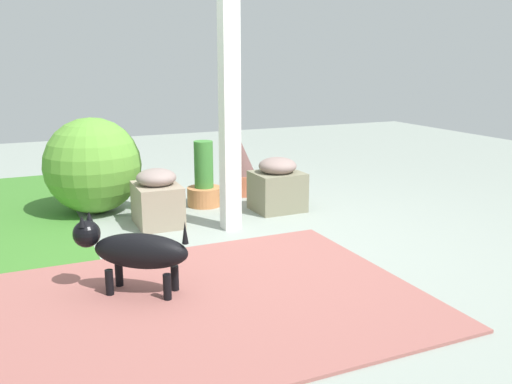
% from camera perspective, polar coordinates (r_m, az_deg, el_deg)
% --- Properties ---
extents(ground_plane, '(12.00, 12.00, 0.00)m').
position_cam_1_polar(ground_plane, '(4.04, -1.09, -5.53)').
color(ground_plane, gray).
extents(brick_path, '(1.80, 2.40, 0.02)m').
position_cam_1_polar(brick_path, '(3.14, -5.42, -11.24)').
color(brick_path, '#9B5A54').
rests_on(brick_path, ground).
extents(porch_pillar, '(0.13, 0.13, 2.58)m').
position_cam_1_polar(porch_pillar, '(4.24, -2.78, 13.15)').
color(porch_pillar, white).
rests_on(porch_pillar, ground).
extents(stone_planter_nearest, '(0.39, 0.43, 0.47)m').
position_cam_1_polar(stone_planter_nearest, '(4.90, 2.20, 0.67)').
color(stone_planter_nearest, gray).
rests_on(stone_planter_nearest, ground).
extents(stone_planter_mid, '(0.46, 0.35, 0.46)m').
position_cam_1_polar(stone_planter_mid, '(4.55, -10.07, -0.69)').
color(stone_planter_mid, gray).
rests_on(stone_planter_mid, ground).
extents(round_shrub, '(0.83, 0.83, 0.83)m').
position_cam_1_polar(round_shrub, '(5.00, -16.36, 2.61)').
color(round_shrub, '#5B9734').
rests_on(round_shrub, ground).
extents(terracotta_pot_tall, '(0.31, 0.31, 0.59)m').
position_cam_1_polar(terracotta_pot_tall, '(5.08, -5.34, 0.95)').
color(terracotta_pot_tall, '#C27948').
rests_on(terracotta_pot_tall, ground).
extents(terracotta_pot_spiky, '(0.32, 0.32, 0.53)m').
position_cam_1_polar(terracotta_pot_spiky, '(5.48, -1.53, 2.33)').
color(terracotta_pot_spiky, '#BA6142').
rests_on(terracotta_pot_spiky, ground).
extents(dog, '(0.50, 0.62, 0.47)m').
position_cam_1_polar(dog, '(3.23, -12.50, -5.78)').
color(dog, black).
rests_on(dog, ground).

